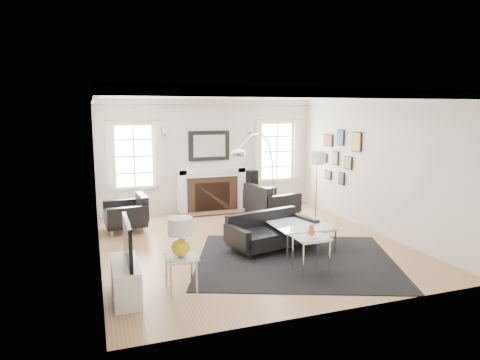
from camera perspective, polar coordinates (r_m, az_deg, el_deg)
name	(u,v)px	position (r m, az deg, el deg)	size (l,w,h in m)	color
floor	(250,243)	(8.33, 1.35, -8.44)	(6.00, 6.00, 0.00)	olive
back_wall	(209,156)	(10.85, -4.18, 3.27)	(5.50, 0.04, 2.80)	beige
front_wall	(337,205)	(5.35, 12.75, -3.22)	(5.50, 0.04, 2.80)	beige
left_wall	(96,179)	(7.51, -18.65, 0.10)	(0.04, 6.00, 2.80)	beige
right_wall	(374,165)	(9.33, 17.41, 1.88)	(0.04, 6.00, 2.80)	beige
ceiling	(251,96)	(7.94, 1.43, 11.19)	(5.50, 6.00, 0.02)	white
crown_molding	(251,99)	(7.93, 1.43, 10.76)	(5.50, 6.00, 0.12)	white
fireplace	(211,190)	(10.78, -3.84, -1.38)	(1.70, 0.69, 1.11)	white
mantel_mirror	(209,146)	(10.79, -4.14, 4.57)	(1.05, 0.07, 0.75)	black
window_left	(134,156)	(10.47, -13.95, 3.12)	(1.24, 0.15, 1.62)	white
window_right	(277,151)	(11.41, 4.91, 3.86)	(1.24, 0.15, 1.62)	white
gallery_wall	(339,153)	(10.36, 13.05, 3.51)	(0.04, 1.73, 1.29)	black
tv_unit	(126,275)	(6.15, -14.98, -12.10)	(0.35, 1.00, 1.09)	white
area_rug	(296,260)	(7.49, 7.44, -10.54)	(3.32, 2.76, 0.01)	black
sofa	(270,233)	(8.00, 4.06, -7.01)	(1.78, 1.12, 0.54)	black
armchair_left	(128,214)	(9.40, -14.71, -4.46)	(0.90, 0.99, 0.63)	black
armchair_right	(269,204)	(9.93, 3.92, -3.17)	(1.16, 1.24, 0.71)	black
coffee_table	(300,226)	(8.02, 7.97, -6.06)	(1.03, 1.03, 0.46)	silver
side_table_left	(181,263)	(6.23, -7.86, -10.95)	(0.45, 0.45, 0.49)	silver
nesting_table	(311,244)	(6.84, 9.46, -8.47)	(0.53, 0.45, 0.58)	silver
gourd_lamp	(180,234)	(6.09, -7.95, -7.19)	(0.35, 0.35, 0.56)	gold
orange_vase	(311,231)	(6.78, 9.51, -6.69)	(0.12, 0.12, 0.19)	orange
arc_floor_lamp	(257,174)	(9.40, 2.31, 0.85)	(1.51, 1.40, 2.14)	silver
stick_floor_lamp	(317,162)	(9.26, 10.24, 2.41)	(0.34, 0.34, 1.67)	#C38944
speaker_tower	(252,192)	(10.45, 1.60, -1.68)	(0.22, 0.22, 1.09)	black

